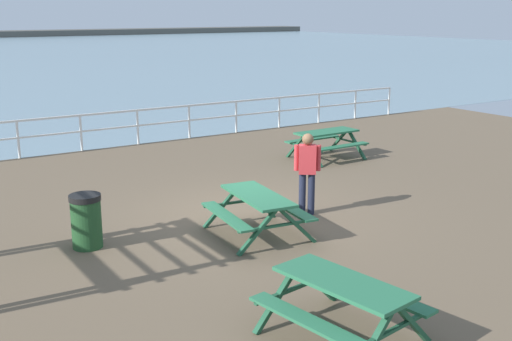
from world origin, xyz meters
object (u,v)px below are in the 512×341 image
at_px(picnic_table_near_left, 258,204).
at_px(picnic_table_mid_centre, 327,138).
at_px(picnic_table_near_right, 342,295).
at_px(visitor, 307,169).
at_px(litter_bin, 86,221).

distance_m(picnic_table_near_left, picnic_table_mid_centre, 6.48).
height_order(picnic_table_near_right, visitor, visitor).
xyz_separation_m(picnic_table_near_right, litter_bin, (-1.63, 4.82, -0.10)).
bearing_deg(picnic_table_mid_centre, visitor, -134.69).
bearing_deg(visitor, litter_bin, 117.26).
bearing_deg(litter_bin, picnic_table_mid_centre, 21.31).
height_order(picnic_table_near_left, picnic_table_near_right, same).
relative_size(picnic_table_near_left, litter_bin, 2.08).
relative_size(picnic_table_mid_centre, visitor, 1.10).
xyz_separation_m(picnic_table_mid_centre, litter_bin, (-7.81, -3.05, -0.10)).
bearing_deg(litter_bin, visitor, -8.00).
bearing_deg(picnic_table_mid_centre, picnic_table_near_left, -141.32).
height_order(picnic_table_mid_centre, litter_bin, litter_bin).
xyz_separation_m(picnic_table_near_left, litter_bin, (-2.82, 1.09, -0.10)).
xyz_separation_m(picnic_table_near_left, picnic_table_near_right, (-1.19, -3.73, 0.00)).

